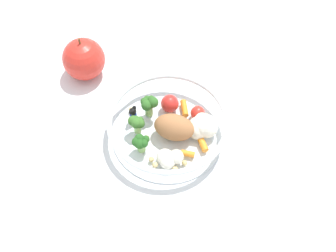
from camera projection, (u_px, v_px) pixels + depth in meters
The scene contains 3 objects.
ground_plane at pixel (162, 128), 0.74m from camera, with size 2.40×2.40×0.00m, color white.
food_container at pixel (175, 127), 0.71m from camera, with size 0.21×0.21×0.06m.
loose_apple at pixel (84, 59), 0.77m from camera, with size 0.08×0.08×0.09m.
Camera 1 is at (-0.01, 0.41, 0.61)m, focal length 43.98 mm.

